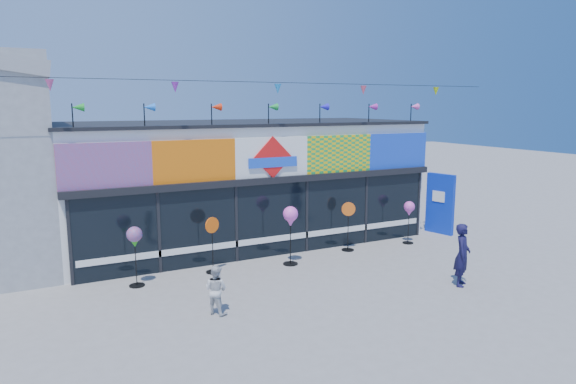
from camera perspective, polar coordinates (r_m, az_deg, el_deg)
ground at (r=13.32m, az=4.66°, el=-10.86°), size 80.00×80.00×0.00m
kite_shop at (r=17.99m, az=-5.19°, el=1.26°), size 16.00×5.70×5.31m
blue_sign at (r=19.52m, az=16.54°, el=-1.24°), size 0.42×1.11×2.20m
spinner_0 at (r=13.79m, az=-16.68°, el=-5.00°), size 0.40×0.40×1.59m
spinner_1 at (r=14.54m, az=-8.39°, el=-5.68°), size 0.43×0.41×1.59m
spinner_2 at (r=14.98m, az=0.28°, el=-2.93°), size 0.44×0.44×1.75m
spinner_3 at (r=16.66m, az=6.70°, el=-3.67°), size 0.43×0.41×1.59m
spinner_4 at (r=17.79m, az=13.32°, el=-1.93°), size 0.37×0.37×1.46m
adult_man at (r=14.14m, az=18.80°, el=-6.62°), size 0.72×0.69×1.65m
child at (r=11.84m, az=-8.01°, el=-10.70°), size 0.57×0.63×1.13m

